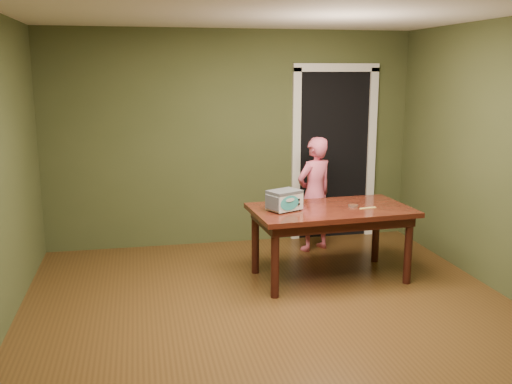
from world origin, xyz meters
TOP-DOWN VIEW (x-y plane):
  - floor at (0.00, 0.00)m, footprint 5.00×5.00m
  - room_shell at (0.00, 0.00)m, footprint 4.52×5.02m
  - doorway at (1.30, 2.78)m, footprint 1.10×0.66m
  - dining_table at (0.76, 1.01)m, footprint 1.65×1.00m
  - toy_oven at (0.27, 1.00)m, footprint 0.39×0.34m
  - baking_pan at (1.00, 1.01)m, footprint 0.10×0.10m
  - spatula at (1.12, 0.91)m, footprint 0.18×0.05m
  - child at (0.89, 1.97)m, footprint 0.59×0.50m

SIDE VIEW (x-z plane):
  - floor at x=0.00m, z-range 0.00..0.00m
  - dining_table at x=0.76m, z-range 0.28..1.03m
  - child at x=0.89m, z-range 0.00..1.36m
  - spatula at x=1.12m, z-range 0.75..0.76m
  - baking_pan at x=1.00m, z-range 0.75..0.77m
  - toy_oven at x=0.27m, z-range 0.76..0.96m
  - doorway at x=1.30m, z-range -0.07..2.18m
  - room_shell at x=0.00m, z-range 0.40..3.01m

